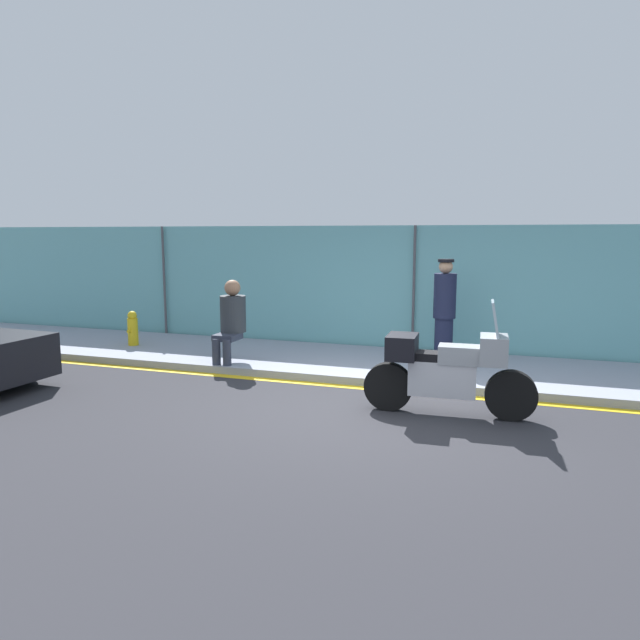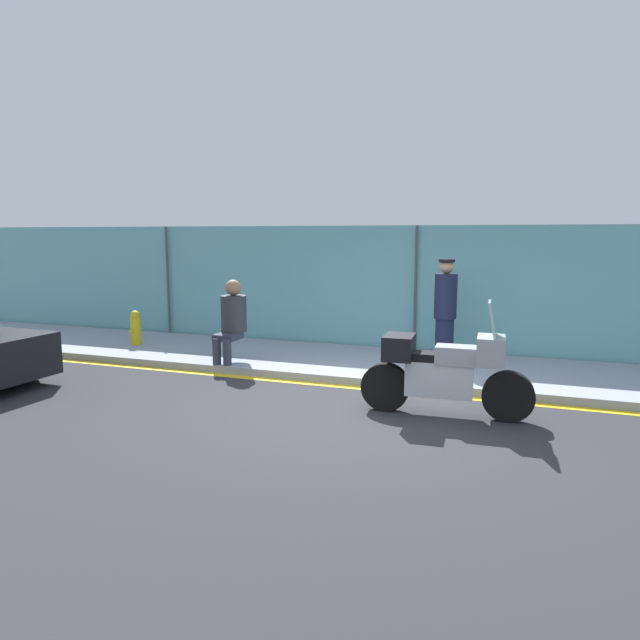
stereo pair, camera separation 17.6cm
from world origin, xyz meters
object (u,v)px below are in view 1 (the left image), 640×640
object	(u,v)px
officer_standing	(444,310)
person_seated_on_curb	(231,317)
fire_hydrant	(133,328)
motorcycle	(447,369)

from	to	relation	value
officer_standing	person_seated_on_curb	distance (m)	3.52
fire_hydrant	person_seated_on_curb	bearing A→B (deg)	-13.86
officer_standing	person_seated_on_curb	size ratio (longest dim) A/B	1.26
officer_standing	fire_hydrant	xyz separation A→B (m)	(-5.76, -0.45, -0.55)
motorcycle	fire_hydrant	xyz separation A→B (m)	(-6.08, 2.03, -0.14)
motorcycle	officer_standing	distance (m)	2.54
officer_standing	fire_hydrant	size ratio (longest dim) A/B	2.59
officer_standing	fire_hydrant	distance (m)	5.81
motorcycle	person_seated_on_curb	size ratio (longest dim) A/B	1.55
motorcycle	officer_standing	bearing A→B (deg)	94.67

